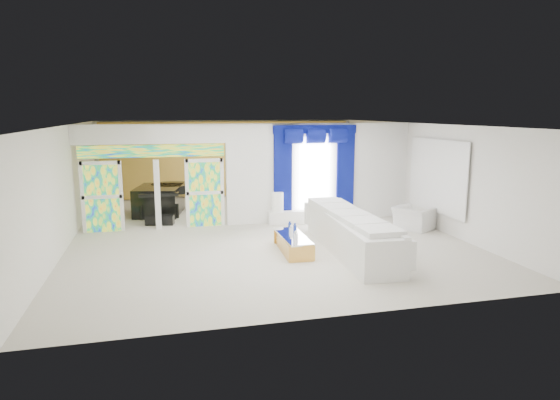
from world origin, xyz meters
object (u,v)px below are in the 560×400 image
object	(u,v)px
console_table	(287,217)
coffee_table	(293,244)
grand_piano	(159,200)
armchair	(414,218)
white_sofa	(350,234)

from	to	relation	value
console_table	coffee_table	bearing A→B (deg)	-101.94
console_table	grand_piano	size ratio (longest dim) A/B	0.64
armchair	grand_piano	world-z (taller)	grand_piano
white_sofa	console_table	xyz separation A→B (m)	(-0.73, 3.25, -0.24)
coffee_table	armchair	size ratio (longest dim) A/B	1.74
coffee_table	grand_piano	bearing A→B (deg)	120.53
grand_piano	coffee_table	bearing A→B (deg)	-47.48
white_sofa	armchair	bearing A→B (deg)	35.20
white_sofa	armchair	xyz separation A→B (m)	(2.62, 1.64, -0.10)
white_sofa	grand_piano	size ratio (longest dim) A/B	2.49
white_sofa	grand_piano	xyz separation A→B (m)	(-4.48, 5.60, 0.03)
white_sofa	armchair	distance (m)	3.09
console_table	armchair	size ratio (longest dim) A/B	1.15
white_sofa	coffee_table	world-z (taller)	white_sofa
console_table	grand_piano	bearing A→B (deg)	147.86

